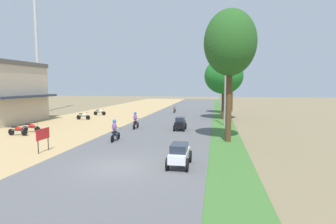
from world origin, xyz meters
TOP-DOWN VIEW (x-y plane):
  - ground_plane at (0.00, 0.00)m, footprint 180.00×180.00m
  - road_strip at (0.00, 0.00)m, footprint 9.00×140.00m
  - median_strip at (5.70, 0.00)m, footprint 2.40×140.00m
  - radio_mast at (-22.32, 24.86)m, footprint 1.10×1.10m
  - parked_motorbike_nearest at (-11.44, 6.91)m, footprint 1.80×0.54m
  - parked_motorbike_second at (-11.40, 8.51)m, footprint 1.80×0.54m
  - parked_motorbike_third at (-11.18, 17.70)m, footprint 1.80×0.54m
  - parked_motorbike_fourth at (-11.28, 22.65)m, footprint 1.80×0.54m
  - street_signboard at (-5.84, 2.30)m, footprint 0.06×1.30m
  - median_tree_nearest at (5.81, 7.65)m, footprint 3.81×3.81m
  - median_tree_second at (5.77, 21.34)m, footprint 4.74×4.74m
  - median_tree_third at (5.86, 26.94)m, footprint 3.40×3.40m
  - streetlamp_near at (5.80, 15.79)m, footprint 3.16×0.20m
  - streetlamp_mid at (5.80, 37.84)m, footprint 3.16×0.20m
  - streetlamp_far at (5.80, 46.86)m, footprint 3.16×0.20m
  - utility_pole_near at (7.53, 32.59)m, footprint 1.80×0.20m
  - utility_pole_far at (7.64, 37.87)m, footprint 1.80×0.20m
  - car_sedan_white at (3.06, 0.77)m, footprint 1.10×2.26m
  - car_hatchback_black at (1.60, 12.00)m, footprint 1.04×2.00m
  - motorbike_foreground_rider at (-2.56, 6.17)m, footprint 0.54×1.80m
  - motorbike_ahead_second at (-2.74, 12.00)m, footprint 0.54×1.80m
  - motorbike_ahead_third at (-1.38, 27.96)m, footprint 0.54×1.80m

SIDE VIEW (x-z plane):
  - ground_plane at x=0.00m, z-range 0.00..0.00m
  - median_strip at x=5.70m, z-range 0.00..0.06m
  - road_strip at x=0.00m, z-range 0.00..0.08m
  - parked_motorbike_nearest at x=-11.44m, z-range 0.08..1.02m
  - parked_motorbike_second at x=-11.40m, z-range 0.08..1.02m
  - parked_motorbike_third at x=-11.18m, z-range 0.08..1.02m
  - parked_motorbike_fourth at x=-11.28m, z-range 0.08..1.02m
  - motorbike_ahead_third at x=-1.38m, z-range 0.10..1.04m
  - car_sedan_white at x=3.06m, z-range 0.15..1.34m
  - car_hatchback_black at x=1.60m, z-range 0.13..1.36m
  - motorbike_foreground_rider at x=-2.56m, z-range 0.03..1.69m
  - motorbike_ahead_second at x=-2.74m, z-range 0.03..1.69m
  - street_signboard at x=-5.84m, z-range 0.36..1.86m
  - streetlamp_far at x=5.80m, z-range 0.64..7.74m
  - utility_pole_near at x=7.53m, z-range 0.19..8.36m
  - streetlamp_mid at x=5.80m, z-range 0.65..8.11m
  - streetlamp_near at x=5.80m, z-range 0.66..8.65m
  - utility_pole_far at x=7.64m, z-range 0.19..9.50m
  - median_tree_second at x=5.77m, z-range 1.62..9.20m
  - median_tree_nearest at x=5.81m, z-range 2.44..12.15m
  - median_tree_third at x=5.86m, z-range 2.89..12.75m
  - radio_mast at x=-22.32m, z-range 3.29..30.77m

